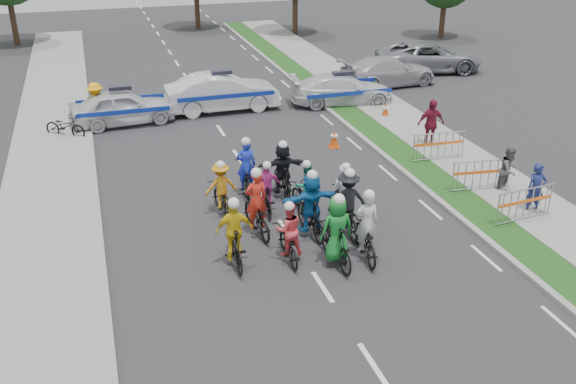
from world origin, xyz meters
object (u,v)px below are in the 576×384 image
object	(u,v)px
rider_8	(305,193)
civilian_sedan	(388,71)
rider_5	(311,208)
spectator_0	(536,189)
spectator_1	(509,170)
rider_12	(246,175)
rider_7	(344,196)
rider_9	(267,193)
spectator_2	(431,124)
rider_11	(282,173)
rider_4	(347,208)
rider_1	(336,237)
rider_6	(256,212)
rider_10	(221,193)
barrier_1	(481,177)
civilian_suv	(429,57)
police_car_0	(122,107)
cone_1	(386,110)
cone_0	(334,139)
parked_bike	(65,126)
police_car_1	(222,92)
rider_0	(365,235)
rider_2	(288,238)
barrier_0	(524,206)
police_car_2	(342,89)
rider_3	(234,239)
barrier_2	(438,148)
marshal_hiviz	(97,104)

from	to	relation	value
rider_8	civilian_sedan	world-z (taller)	rider_8
rider_5	spectator_0	distance (m)	6.85
rider_8	spectator_1	distance (m)	6.67
rider_12	civilian_sedan	world-z (taller)	rider_12
civilian_sedan	spectator_0	size ratio (longest dim) A/B	3.10
rider_7	rider_9	size ratio (longest dim) A/B	1.05
spectator_0	spectator_2	distance (m)	5.94
rider_11	spectator_1	xyz separation A→B (m)	(6.96, -1.87, -0.02)
rider_4	spectator_1	distance (m)	6.00
rider_4	rider_8	world-z (taller)	rider_4
rider_1	rider_6	size ratio (longest dim) A/B	1.00
rider_5	rider_10	bearing A→B (deg)	-47.94
spectator_0	barrier_1	xyz separation A→B (m)	(-0.70, 1.77, -0.24)
rider_11	civilian_suv	world-z (taller)	rider_11
police_car_0	cone_1	size ratio (longest dim) A/B	6.15
cone_0	parked_bike	xyz separation A→B (m)	(-9.70, 4.16, 0.12)
spectator_1	rider_12	bearing A→B (deg)	139.81
rider_4	barrier_1	distance (m)	5.22
rider_4	police_car_1	distance (m)	12.22
rider_9	police_car_0	xyz separation A→B (m)	(-3.48, 9.75, 0.07)
rider_0	rider_4	xyz separation A→B (m)	(0.06, 1.41, 0.11)
spectator_2	civilian_sedan	bearing A→B (deg)	75.44
civilian_suv	civilian_sedan	bearing A→B (deg)	131.70
rider_10	rider_11	xyz separation A→B (m)	(2.08, 0.61, 0.12)
civilian_suv	spectator_1	world-z (taller)	civilian_suv
spectator_1	rider_10	bearing A→B (deg)	148.33
spectator_0	cone_1	bearing A→B (deg)	102.82
rider_11	police_car_1	bearing A→B (deg)	-89.64
spectator_2	rider_2	bearing A→B (deg)	-139.83
police_car_0	barrier_0	bearing A→B (deg)	-146.84
rider_9	barrier_1	distance (m)	6.94
civilian_suv	barrier_1	size ratio (longest dim) A/B	2.81
rider_5	barrier_1	size ratio (longest dim) A/B	1.00
rider_0	police_car_2	xyz separation A→B (m)	(4.50, 12.92, 0.02)
rider_3	rider_4	bearing A→B (deg)	-165.49
spectator_2	barrier_0	size ratio (longest dim) A/B	0.93
police_car_0	barrier_2	distance (m)	12.93
marshal_hiviz	rider_3	bearing A→B (deg)	138.02
rider_10	rider_8	bearing A→B (deg)	159.42
rider_2	rider_5	distance (m)	1.51
police_car_0	spectator_1	distance (m)	15.47
police_car_1	marshal_hiviz	xyz separation A→B (m)	(-5.36, -0.49, 0.09)
rider_8	spectator_2	bearing A→B (deg)	-158.04
rider_11	marshal_hiviz	distance (m)	10.32
marshal_hiviz	parked_bike	distance (m)	1.76
rider_1	spectator_1	distance (m)	7.29
rider_0	cone_0	xyz separation A→B (m)	(2.16, 7.83, -0.31)
rider_0	spectator_2	xyz separation A→B (m)	(5.59, 6.75, 0.28)
rider_9	parked_bike	world-z (taller)	rider_9
rider_1	cone_0	xyz separation A→B (m)	(3.02, 7.96, -0.45)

